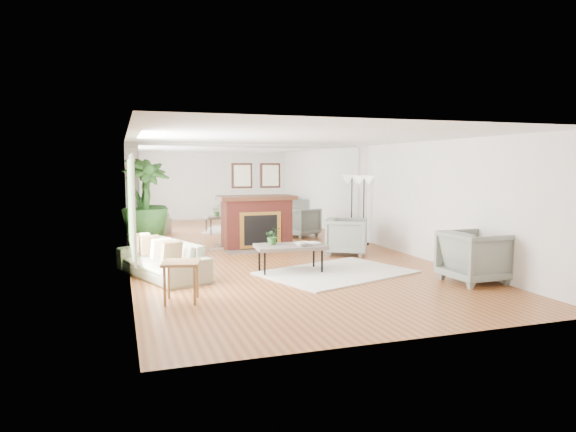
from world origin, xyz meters
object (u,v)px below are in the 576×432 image
object	(u,v)px
fireplace	(258,222)
floor_lamp	(364,186)
sofa	(162,259)
side_table	(181,268)
armchair_back	(347,236)
potted_ficus	(145,204)
coffee_table	(290,247)
armchair_front	(475,257)

from	to	relation	value
fireplace	floor_lamp	world-z (taller)	fireplace
sofa	side_table	bearing A→B (deg)	-16.54
floor_lamp	side_table	bearing A→B (deg)	-140.69
armchair_back	side_table	size ratio (longest dim) A/B	1.43
armchair_back	potted_ficus	bearing A→B (deg)	103.12
coffee_table	sofa	bearing A→B (deg)	171.48
side_table	potted_ficus	bearing A→B (deg)	93.98
potted_ficus	side_table	bearing A→B (deg)	-86.02
sofa	coffee_table	bearing A→B (deg)	60.68
fireplace	side_table	size ratio (longest dim) A/B	3.24
coffee_table	sofa	world-z (taller)	sofa
coffee_table	floor_lamp	xyz separation A→B (m)	(2.83, 2.63, 1.01)
fireplace	floor_lamp	size ratio (longest dim) A/B	1.18
floor_lamp	potted_ficus	bearing A→B (deg)	-180.00
fireplace	side_table	distance (m)	4.85
armchair_front	side_table	bearing A→B (deg)	84.32
side_table	floor_lamp	world-z (taller)	floor_lamp
armchair_front	side_table	xyz separation A→B (m)	(-4.91, 0.30, 0.06)
side_table	potted_ficus	world-z (taller)	potted_ficus
floor_lamp	armchair_back	bearing A→B (deg)	-130.17
armchair_back	floor_lamp	xyz separation A→B (m)	(1.02, 1.21, 1.08)
armchair_back	side_table	world-z (taller)	armchair_back
fireplace	armchair_front	distance (m)	5.26
coffee_table	armchair_front	distance (m)	3.26
coffee_table	sofa	size ratio (longest dim) A/B	0.62
side_table	floor_lamp	distance (m)	6.55
sofa	side_table	xyz separation A→B (m)	(0.14, -1.82, 0.19)
floor_lamp	coffee_table	bearing A→B (deg)	-137.16
coffee_table	potted_ficus	bearing A→B (deg)	133.18
side_table	sofa	bearing A→B (deg)	94.26
fireplace	floor_lamp	bearing A→B (deg)	-3.37
armchair_front	armchair_back	bearing A→B (deg)	13.81
fireplace	side_table	bearing A→B (deg)	-118.49
coffee_table	potted_ficus	distance (m)	3.67
sofa	floor_lamp	distance (m)	5.75
coffee_table	side_table	distance (m)	2.63
sofa	floor_lamp	xyz separation A→B (m)	(5.15, 2.28, 1.17)
coffee_table	fireplace	bearing A→B (deg)	87.25
coffee_table	side_table	world-z (taller)	side_table
side_table	coffee_table	bearing A→B (deg)	34.12
potted_ficus	floor_lamp	world-z (taller)	potted_ficus
armchair_front	coffee_table	bearing A→B (deg)	54.78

